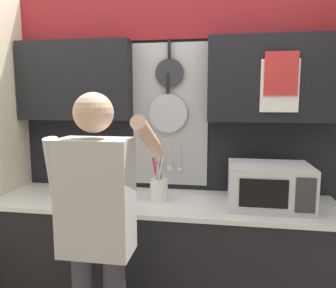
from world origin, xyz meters
name	(u,v)px	position (x,y,z in m)	size (l,w,h in m)	color
base_cabinet_counter	(163,263)	(0.00, 0.00, 0.47)	(2.39, 0.64, 0.94)	black
back_wall_unit	(170,123)	(0.00, 0.29, 1.46)	(2.96, 0.23, 2.43)	black
microwave	(269,186)	(0.71, -0.02, 1.08)	(0.52, 0.39, 0.28)	silver
knife_block	(111,186)	(-0.37, -0.02, 1.03)	(0.12, 0.16, 0.26)	brown
utensil_crock	(159,189)	(-0.03, -0.02, 1.03)	(0.12, 0.12, 0.32)	white
person	(98,220)	(-0.25, -0.60, 1.00)	(0.54, 0.63, 1.68)	#383842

